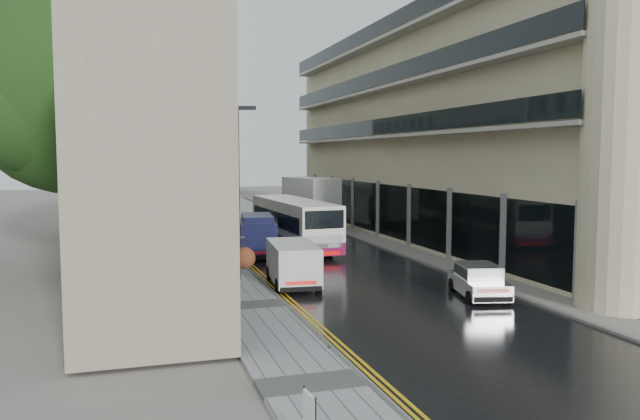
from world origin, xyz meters
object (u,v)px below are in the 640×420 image
cream_bus (291,230)px  white_van (278,271)px  pedestrian (207,235)px  lamp_post_far (196,181)px  white_lorry (304,206)px  navy_van (243,238)px  tree_near (72,128)px  lamp_post_near (238,194)px  silver_hatchback (470,287)px  tree_far (94,147)px

cream_bus → white_van: (-2.86, -9.12, -0.51)m
pedestrian → lamp_post_far: lamp_post_far is taller
white_lorry → cream_bus: bearing=-119.5°
navy_van → lamp_post_far: lamp_post_far is taller
tree_near → navy_van: tree_near is taller
white_lorry → lamp_post_near: bearing=-124.9°
pedestrian → lamp_post_far: size_ratio=0.27×
white_van → cream_bus: bearing=78.0°
silver_hatchback → cream_bus: bearing=119.3°
white_lorry → lamp_post_near: size_ratio=1.00×
tree_near → navy_van: bearing=7.9°
lamp_post_near → lamp_post_far: 19.33m
lamp_post_near → white_lorry: bearing=84.3°
tree_near → tree_far: size_ratio=1.11×
tree_near → cream_bus: bearing=9.9°
tree_far → lamp_post_near: size_ratio=1.63×
white_lorry → tree_far: bearing=165.0°
cream_bus → lamp_post_far: lamp_post_far is taller
tree_far → pedestrian: tree_far is taller
navy_van → lamp_post_near: size_ratio=0.62×
navy_van → lamp_post_near: 6.20m
pedestrian → cream_bus: bearing=141.8°
white_van → white_lorry: bearing=76.8°
white_van → lamp_post_far: (-1.00, 22.19, 2.76)m
tree_far → silver_hatchback: tree_far is taller
cream_bus → white_van: bearing=-110.4°
white_van → lamp_post_near: lamp_post_near is taller
tree_near → cream_bus: size_ratio=1.29×
tree_near → pedestrian: (6.66, 4.31, -5.86)m
lamp_post_near → lamp_post_far: size_ratio=1.05×
tree_near → white_lorry: 19.32m
cream_bus → lamp_post_far: bearing=103.6°
tree_far → white_van: bearing=-68.6°
tree_near → cream_bus: (11.06, 1.94, -5.46)m
cream_bus → silver_hatchback: bearing=-77.2°
pedestrian → lamp_post_near: (0.41, -8.63, 2.85)m
tree_far → lamp_post_far: bearing=16.2°
cream_bus → white_lorry: bearing=67.5°
tree_far → navy_van: size_ratio=2.63×
tree_near → pedestrian: 9.86m
silver_hatchback → lamp_post_far: bearing=119.7°
silver_hatchback → white_lorry: bearing=104.1°
tree_far → white_lorry: bearing=-5.1°
silver_hatchback → lamp_post_far: 27.32m
white_van → pedestrian: 11.59m
tree_far → white_lorry: (14.25, -1.28, -4.22)m
cream_bus → pedestrian: bearing=148.8°
lamp_post_near → tree_far: bearing=130.7°
tree_near → tree_far: (0.30, 13.00, -0.72)m
white_van → navy_van: navy_van is taller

